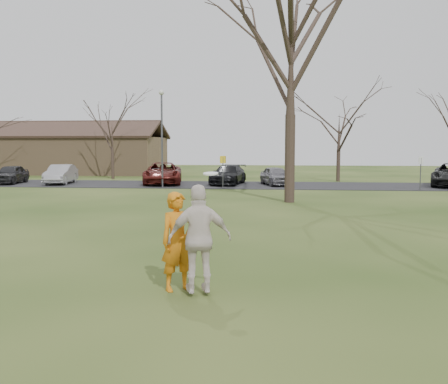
{
  "coord_description": "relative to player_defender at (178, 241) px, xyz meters",
  "views": [
    {
      "loc": [
        1.43,
        -9.32,
        2.75
      ],
      "look_at": [
        0.0,
        4.0,
        1.5
      ],
      "focal_mm": 40.27,
      "sensor_mm": 36.0,
      "label": 1
    }
  ],
  "objects": [
    {
      "name": "sign_yellow",
      "position": [
        -1.56,
        22.11,
        0.51
      ],
      "size": [
        0.35,
        0.35,
        2.08
      ],
      "color": "#47474C",
      "rests_on": "ground"
    },
    {
      "name": "ground",
      "position": [
        0.44,
        0.11,
        -0.94
      ],
      "size": [
        120.0,
        120.0,
        0.0
      ],
      "primitive_type": "plane",
      "color": "#1E380F",
      "rests_on": "ground"
    },
    {
      "name": "player_defender",
      "position": [
        0.0,
        0.0,
        0.0
      ],
      "size": [
        0.82,
        0.77,
        1.88
      ],
      "primitive_type": "imported",
      "rotation": [
        0.0,
        0.0,
        0.63
      ],
      "color": "#C66B10",
      "rests_on": "ground"
    },
    {
      "name": "building",
      "position": [
        -19.56,
        38.11,
        0.99
      ],
      "size": [
        20.6,
        8.5,
        5.14
      ],
      "color": "#8C6D4C",
      "rests_on": "ground"
    },
    {
      "name": "car_1",
      "position": [
        -13.34,
        24.66,
        -0.23
      ],
      "size": [
        1.97,
        4.24,
        1.34
      ],
      "primitive_type": "imported",
      "rotation": [
        0.0,
        0.0,
        0.14
      ],
      "color": "#99979D",
      "rests_on": "parking_strip"
    },
    {
      "name": "sign_white",
      "position": [
        10.44,
        22.11,
        0.51
      ],
      "size": [
        0.35,
        0.35,
        2.08
      ],
      "color": "#47474C",
      "rests_on": "ground"
    },
    {
      "name": "catching_play",
      "position": [
        0.47,
        -0.31,
        0.12
      ],
      "size": [
        1.25,
        0.8,
        2.21
      ],
      "color": "silver",
      "rests_on": "ground"
    },
    {
      "name": "big_tree",
      "position": [
        2.44,
        15.11,
        6.06
      ],
      "size": [
        9.0,
        9.0,
        14.0
      ],
      "primitive_type": null,
      "color": "#352821",
      "rests_on": "ground"
    },
    {
      "name": "car_4",
      "position": [
        1.74,
        25.05,
        -0.26
      ],
      "size": [
        2.51,
        4.02,
        1.28
      ],
      "primitive_type": "imported",
      "rotation": [
        0.0,
        0.0,
        0.29
      ],
      "color": "slate",
      "rests_on": "parking_strip"
    },
    {
      "name": "small_tree_row",
      "position": [
        4.82,
        30.17,
        2.95
      ],
      "size": [
        55.0,
        5.9,
        8.5
      ],
      "color": "#352821",
      "rests_on": "ground"
    },
    {
      "name": "parking_strip",
      "position": [
        0.44,
        25.11,
        -0.92
      ],
      "size": [
        62.0,
        6.5,
        0.04
      ],
      "primitive_type": "cube",
      "color": "black",
      "rests_on": "ground"
    },
    {
      "name": "car_2",
      "position": [
        -6.13,
        25.18,
        -0.15
      ],
      "size": [
        3.41,
        5.78,
        1.51
      ],
      "primitive_type": "imported",
      "rotation": [
        0.0,
        0.0,
        0.17
      ],
      "color": "#5A1915",
      "rests_on": "parking_strip"
    },
    {
      "name": "car_0",
      "position": [
        -17.0,
        24.52,
        -0.24
      ],
      "size": [
        2.06,
        4.06,
        1.32
      ],
      "primitive_type": "imported",
      "rotation": [
        0.0,
        0.0,
        0.13
      ],
      "color": "#272729",
      "rests_on": "parking_strip"
    },
    {
      "name": "car_3",
      "position": [
        -1.56,
        25.43,
        -0.23
      ],
      "size": [
        2.49,
        4.83,
        1.34
      ],
      "primitive_type": "imported",
      "rotation": [
        0.0,
        0.0,
        -0.14
      ],
      "color": "black",
      "rests_on": "parking_strip"
    },
    {
      "name": "lamp_post",
      "position": [
        -5.56,
        22.61,
        3.03
      ],
      "size": [
        0.34,
        0.34,
        6.27
      ],
      "color": "#47474C",
      "rests_on": "ground"
    }
  ]
}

